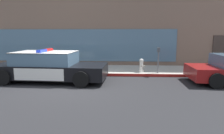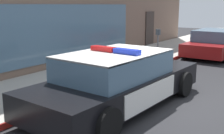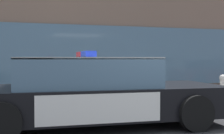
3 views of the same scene
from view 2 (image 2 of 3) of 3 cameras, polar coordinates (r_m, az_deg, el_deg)
ground at (r=7.92m, az=10.99°, el=-6.07°), size 48.00×48.00×0.00m
sidewalk at (r=9.66m, az=-7.56°, el=-2.14°), size 48.00×2.88×0.15m
curb_red_paint at (r=8.78m, az=-0.45°, el=-3.49°), size 28.80×0.04×0.14m
police_cruiser at (r=6.93m, az=1.27°, el=-2.63°), size 5.27×2.34×1.49m
fire_hydrant at (r=11.55m, az=6.24°, el=2.46°), size 0.34×0.39×0.73m
car_down_street at (r=14.94m, az=20.10°, el=4.53°), size 4.71×2.21×1.29m
parking_meter at (r=12.11m, az=9.22°, el=5.59°), size 0.12×0.18×1.34m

